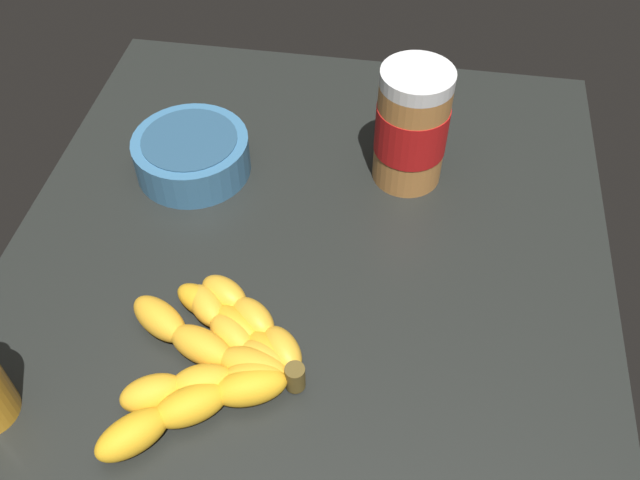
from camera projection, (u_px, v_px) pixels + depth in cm
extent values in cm
cube|color=black|center=(305.00, 270.00, 81.40)|extent=(81.42, 69.58, 3.28)
ellipsoid|color=gold|center=(277.00, 349.00, 70.37)|extent=(6.60, 6.23, 3.34)
ellipsoid|color=gold|center=(253.00, 318.00, 72.87)|extent=(6.29, 6.58, 3.34)
ellipsoid|color=gold|center=(224.00, 294.00, 74.99)|extent=(5.74, 6.68, 3.34)
ellipsoid|color=gold|center=(269.00, 353.00, 70.23)|extent=(6.22, 6.77, 3.03)
ellipsoid|color=gold|center=(236.00, 325.00, 72.50)|extent=(5.83, 6.89, 3.03)
ellipsoid|color=gold|center=(201.00, 301.00, 74.50)|extent=(5.37, 6.92, 3.03)
ellipsoid|color=gold|center=(264.00, 359.00, 69.66)|extent=(5.37, 6.62, 3.19)
ellipsoid|color=gold|center=(231.00, 334.00, 71.63)|extent=(6.02, 6.57, 3.19)
ellipsoid|color=gold|center=(207.00, 306.00, 74.02)|extent=(6.44, 6.28, 3.19)
ellipsoid|color=gold|center=(253.00, 366.00, 68.97)|extent=(4.53, 7.71, 3.53)
ellipsoid|color=gold|center=(202.00, 346.00, 70.49)|extent=(5.81, 8.05, 3.53)
ellipsoid|color=gold|center=(160.00, 319.00, 72.70)|extent=(6.85, 8.05, 3.53)
ellipsoid|color=gold|center=(254.00, 378.00, 68.06)|extent=(4.56, 6.71, 3.54)
ellipsoid|color=gold|center=(203.00, 382.00, 67.76)|extent=(5.34, 7.00, 3.54)
ellipsoid|color=gold|center=(152.00, 393.00, 66.96)|extent=(6.00, 7.12, 3.54)
ellipsoid|color=gold|center=(250.00, 387.00, 67.34)|extent=(6.27, 8.17, 3.68)
ellipsoid|color=gold|center=(191.00, 405.00, 66.04)|extent=(7.16, 8.12, 3.68)
ellipsoid|color=gold|center=(132.00, 434.00, 64.08)|extent=(7.79, 7.77, 3.68)
cylinder|color=brown|center=(295.00, 377.00, 68.08)|extent=(2.00, 2.00, 3.00)
cylinder|color=#B27238|center=(411.00, 133.00, 84.54)|extent=(8.63, 8.63, 13.88)
cylinder|color=#B71414|center=(411.00, 128.00, 84.02)|extent=(8.80, 8.80, 6.24)
cylinder|color=silver|center=(418.00, 78.00, 78.66)|extent=(8.63, 8.63, 1.80)
cylinder|color=teal|center=(192.00, 155.00, 88.52)|extent=(14.60, 14.60, 4.99)
cylinder|color=navy|center=(192.00, 152.00, 88.22)|extent=(11.98, 11.98, 4.49)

